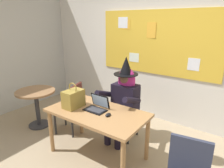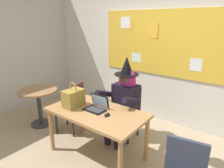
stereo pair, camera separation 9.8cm
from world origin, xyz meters
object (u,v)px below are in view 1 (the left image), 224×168
computer_mouse (108,115)px  handbag (73,99)px  person_costumed (124,96)px  laptop (97,106)px  desk_main (97,117)px  side_table_round (36,100)px  chair_at_desk (127,109)px  chair_spare_by_window (71,106)px

computer_mouse → handbag: 0.60m
person_costumed → laptop: (-0.08, -0.58, -0.00)m
desk_main → side_table_round: (-1.50, 0.01, -0.11)m
handbag → person_costumed: bearing=60.0°
laptop → person_costumed: bearing=81.7°
chair_at_desk → chair_spare_by_window: (-0.84, -0.51, 0.02)m
computer_mouse → chair_spare_by_window: bearing=158.6°
laptop → side_table_round: bearing=-179.0°
chair_at_desk → laptop: (-0.07, -0.70, 0.28)m
person_costumed → chair_at_desk: bearing=-178.7°
desk_main → laptop: bearing=128.7°
handbag → laptop: bearing=22.5°
desk_main → chair_spare_by_window: chair_spare_by_window is taller
handbag → side_table_round: 1.18m
handbag → chair_spare_by_window: 0.64m
person_costumed → laptop: size_ratio=4.50×
side_table_round → computer_mouse: bearing=-1.2°
chair_at_desk → person_costumed: 0.31m
person_costumed → chair_spare_by_window: person_costumed is taller
chair_at_desk → handbag: bearing=-29.1°
desk_main → handbag: bearing=-166.6°
person_costumed → side_table_round: person_costumed is taller
laptop → chair_spare_by_window: (-0.76, 0.19, -0.26)m
chair_at_desk → laptop: 0.76m
computer_mouse → person_costumed: bearing=98.2°
chair_at_desk → person_costumed: bearing=-0.3°
person_costumed → side_table_round: (-1.54, -0.61, -0.25)m
desk_main → person_costumed: 0.64m
person_costumed → computer_mouse: size_ratio=13.60×
computer_mouse → side_table_round: (-1.72, 0.04, -0.22)m
chair_spare_by_window → side_table_round: bearing=-0.0°
chair_at_desk → side_table_round: (-1.54, -0.74, 0.04)m
laptop → side_table_round: 1.48m
desk_main → chair_at_desk: chair_at_desk is taller
person_costumed → computer_mouse: bearing=13.4°
laptop → handbag: 0.37m
handbag → side_table_round: handbag is taller
desk_main → chair_spare_by_window: 0.85m
laptop → handbag: handbag is taller
side_table_round → laptop: bearing=1.4°
person_costumed → chair_spare_by_window: size_ratio=1.55×
chair_at_desk → side_table_round: size_ratio=1.23×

